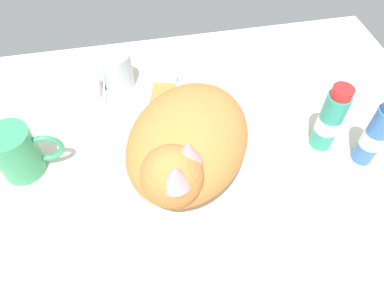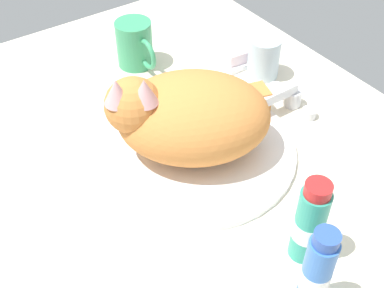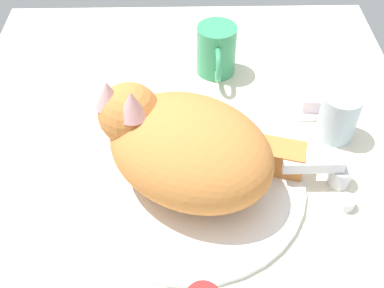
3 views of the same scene
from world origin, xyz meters
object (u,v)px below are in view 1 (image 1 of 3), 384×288
object	(u,v)px
toothpaste_bottle	(330,120)
mouthwash_bottle	(375,135)
cat	(185,144)
rinse_cup	(117,70)
soap_bar	(83,88)
faucet	(170,81)
coffee_mug	(18,152)

from	to	relation	value
toothpaste_bottle	mouthwash_bottle	xyz separation A→B (cm)	(6.24, -5.03, 0.16)
cat	rinse_cup	xyz separation A→B (cm)	(-10.27, 26.16, -3.98)
soap_bar	mouthwash_bottle	bearing A→B (deg)	-27.81
faucet	rinse_cup	bearing A→B (deg)	162.87
faucet	rinse_cup	distance (cm)	11.67
toothpaste_bottle	rinse_cup	bearing A→B (deg)	146.93
coffee_mug	toothpaste_bottle	world-z (taller)	toothpaste_bottle
rinse_cup	soap_bar	size ratio (longest dim) A/B	1.17
faucet	cat	world-z (taller)	cat
faucet	rinse_cup	xyz separation A→B (cm)	(-11.00, 3.39, 1.92)
cat	soap_bar	xyz separation A→B (cm)	(-18.14, 23.91, -5.83)
faucet	coffee_mug	size ratio (longest dim) A/B	1.01
coffee_mug	toothpaste_bottle	bearing A→B (deg)	-4.85
cat	rinse_cup	bearing A→B (deg)	111.43
coffee_mug	toothpaste_bottle	xyz separation A→B (cm)	(56.32, -4.78, 1.81)
soap_bar	coffee_mug	bearing A→B (deg)	-121.58
faucet	toothpaste_bottle	bearing A→B (deg)	-38.40
cat	rinse_cup	size ratio (longest dim) A/B	4.03
rinse_cup	toothpaste_bottle	bearing A→B (deg)	-33.07
coffee_mug	rinse_cup	world-z (taller)	coffee_mug
soap_bar	mouthwash_bottle	xyz separation A→B (cm)	(51.80, -27.32, 4.49)
cat	mouthwash_bottle	size ratio (longest dim) A/B	2.34
coffee_mug	toothpaste_bottle	size ratio (longest dim) A/B	0.84
rinse_cup	soap_bar	world-z (taller)	rinse_cup
soap_bar	toothpaste_bottle	xyz separation A→B (cm)	(45.56, -22.29, 4.33)
mouthwash_bottle	soap_bar	bearing A→B (deg)	152.19
rinse_cup	toothpaste_bottle	distance (cm)	45.04
rinse_cup	faucet	bearing A→B (deg)	-17.13
soap_bar	toothpaste_bottle	distance (cm)	50.90
faucet	coffee_mug	xyz separation A→B (cm)	(-29.63, -16.37, 2.60)
toothpaste_bottle	soap_bar	bearing A→B (deg)	153.93
cat	coffee_mug	distance (cm)	29.78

